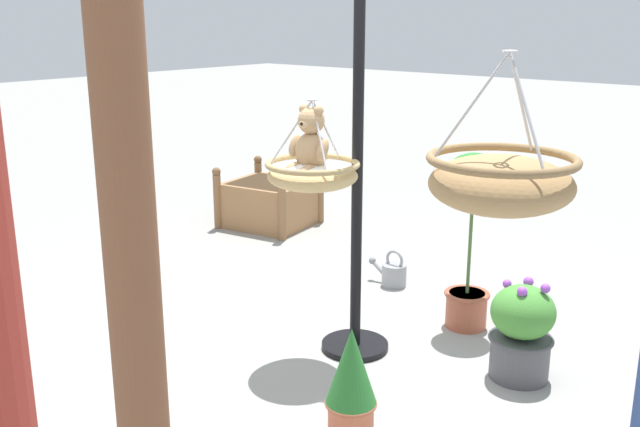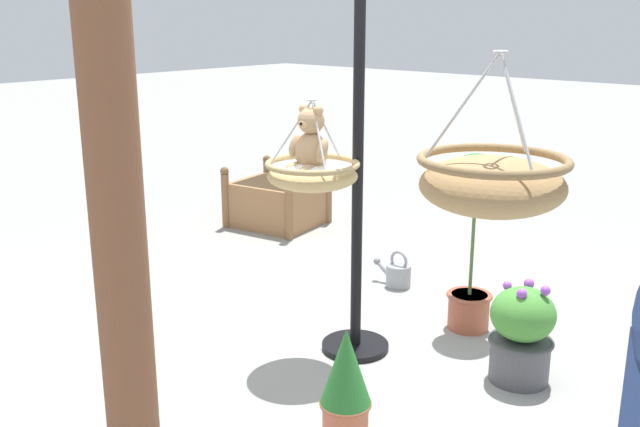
{
  "view_description": "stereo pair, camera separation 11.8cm",
  "coord_description": "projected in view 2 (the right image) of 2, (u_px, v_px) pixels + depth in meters",
  "views": [
    {
      "loc": [
        -2.75,
        3.3,
        2.14
      ],
      "look_at": [
        0.01,
        0.03,
        0.95
      ],
      "focal_mm": 40.53,
      "sensor_mm": 36.0,
      "label": 1
    },
    {
      "loc": [
        -2.84,
        3.22,
        2.14
      ],
      "look_at": [
        0.01,
        0.03,
        0.95
      ],
      "focal_mm": 40.53,
      "sensor_mm": 36.0,
      "label": 2
    }
  ],
  "objects": [
    {
      "name": "ground_plane",
      "position": [
        325.0,
        352.0,
        4.71
      ],
      "size": [
        40.0,
        40.0,
        0.0
      ],
      "primitive_type": "plane",
      "color": "gray"
    },
    {
      "name": "display_pole_central",
      "position": [
        357.0,
        244.0,
        4.57
      ],
      "size": [
        0.44,
        0.44,
        2.36
      ],
      "color": "black",
      "rests_on": "ground"
    },
    {
      "name": "hanging_basket_with_teddy",
      "position": [
        312.0,
        173.0,
        4.36
      ],
      "size": [
        0.58,
        0.58,
        0.55
      ],
      "color": "tan"
    },
    {
      "name": "teddy_bear",
      "position": [
        310.0,
        144.0,
        4.3
      ],
      "size": [
        0.29,
        0.25,
        0.41
      ],
      "color": "tan"
    },
    {
      "name": "hanging_basket_left_high",
      "position": [
        492.0,
        182.0,
        2.89
      ],
      "size": [
        0.61,
        0.61,
        0.65
      ],
      "color": "#A37F51"
    },
    {
      "name": "greenhouse_pillar_right",
      "position": [
        117.0,
        211.0,
        2.69
      ],
      "size": [
        0.4,
        0.4,
        2.95
      ],
      "color": "brown",
      "rests_on": "ground"
    },
    {
      "name": "wooden_planter_box",
      "position": [
        277.0,
        201.0,
        7.5
      ],
      "size": [
        0.99,
        0.93,
        0.64
      ],
      "color": "#9E7047",
      "rests_on": "ground"
    },
    {
      "name": "potted_plant_fern_front",
      "position": [
        474.0,
        222.0,
        4.88
      ],
      "size": [
        0.4,
        0.4,
        1.24
      ],
      "color": "#AD563D",
      "rests_on": "ground"
    },
    {
      "name": "potted_plant_flowering_red",
      "position": [
        346.0,
        385.0,
        3.65
      ],
      "size": [
        0.27,
        0.27,
        0.63
      ],
      "color": "#BC6042",
      "rests_on": "ground"
    },
    {
      "name": "potted_plant_bushy_green",
      "position": [
        522.0,
        333.0,
        4.28
      ],
      "size": [
        0.39,
        0.39,
        0.62
      ],
      "color": "#4C4C51",
      "rests_on": "ground"
    },
    {
      "name": "watering_can",
      "position": [
        397.0,
        274.0,
        5.84
      ],
      "size": [
        0.35,
        0.2,
        0.3
      ],
      "color": "gray",
      "rests_on": "ground"
    }
  ]
}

